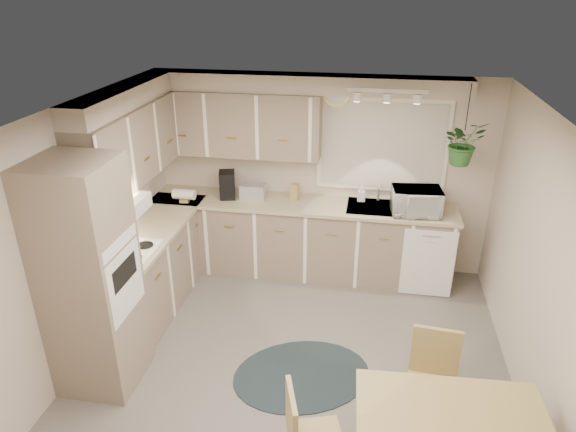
# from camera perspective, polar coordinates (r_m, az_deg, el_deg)

# --- Properties ---
(floor) EXTENTS (4.20, 4.20, 0.00)m
(floor) POSITION_cam_1_polar(r_m,az_deg,el_deg) (5.04, 0.53, -16.69)
(floor) COLOR #645D58
(floor) RESTS_ON ground
(ceiling) EXTENTS (4.20, 4.20, 0.00)m
(ceiling) POSITION_cam_1_polar(r_m,az_deg,el_deg) (3.89, 0.67, 10.81)
(ceiling) COLOR silver
(ceiling) RESTS_ON wall_back
(wall_back) EXTENTS (4.00, 0.04, 2.40)m
(wall_back) POSITION_cam_1_polar(r_m,az_deg,el_deg) (6.24, 3.69, 4.69)
(wall_back) COLOR beige
(wall_back) RESTS_ON floor
(wall_left) EXTENTS (0.04, 4.20, 2.40)m
(wall_left) POSITION_cam_1_polar(r_m,az_deg,el_deg) (5.02, -22.57, -2.48)
(wall_left) COLOR beige
(wall_left) RESTS_ON floor
(wall_right) EXTENTS (0.04, 4.20, 2.40)m
(wall_right) POSITION_cam_1_polar(r_m,az_deg,el_deg) (4.52, 26.63, -6.36)
(wall_right) COLOR beige
(wall_right) RESTS_ON floor
(base_cab_left) EXTENTS (0.60, 1.85, 0.90)m
(base_cab_left) POSITION_cam_1_polar(r_m,az_deg,el_deg) (5.90, -14.62, -5.42)
(base_cab_left) COLOR gray
(base_cab_left) RESTS_ON floor
(base_cab_back) EXTENTS (3.60, 0.60, 0.90)m
(base_cab_back) POSITION_cam_1_polar(r_m,az_deg,el_deg) (6.29, 1.39, -2.56)
(base_cab_back) COLOR gray
(base_cab_back) RESTS_ON floor
(counter_left) EXTENTS (0.64, 1.89, 0.04)m
(counter_left) POSITION_cam_1_polar(r_m,az_deg,el_deg) (5.68, -15.03, -1.32)
(counter_left) COLOR #C7B791
(counter_left) RESTS_ON base_cab_left
(counter_back) EXTENTS (3.64, 0.64, 0.04)m
(counter_back) POSITION_cam_1_polar(r_m,az_deg,el_deg) (6.08, 1.42, 1.33)
(counter_back) COLOR #C7B791
(counter_back) RESTS_ON base_cab_back
(oven_stack) EXTENTS (0.65, 0.65, 2.10)m
(oven_stack) POSITION_cam_1_polar(r_m,az_deg,el_deg) (4.65, -21.17, -6.56)
(oven_stack) COLOR gray
(oven_stack) RESTS_ON floor
(wall_oven_face) EXTENTS (0.02, 0.56, 0.58)m
(wall_oven_face) POSITION_cam_1_polar(r_m,az_deg,el_deg) (4.51, -17.62, -7.06)
(wall_oven_face) COLOR white
(wall_oven_face) RESTS_ON oven_stack
(upper_cab_left) EXTENTS (0.35, 2.00, 0.75)m
(upper_cab_left) POSITION_cam_1_polar(r_m,az_deg,el_deg) (5.53, -16.83, 7.82)
(upper_cab_left) COLOR gray
(upper_cab_left) RESTS_ON wall_left
(upper_cab_back) EXTENTS (2.00, 0.35, 0.75)m
(upper_cab_back) POSITION_cam_1_polar(r_m,az_deg,el_deg) (6.07, -5.91, 10.21)
(upper_cab_back) COLOR gray
(upper_cab_back) RESTS_ON wall_back
(soffit_left) EXTENTS (0.30, 2.00, 0.20)m
(soffit_left) POSITION_cam_1_polar(r_m,az_deg,el_deg) (5.43, -17.70, 12.61)
(soffit_left) COLOR beige
(soffit_left) RESTS_ON wall_left
(soffit_back) EXTENTS (3.60, 0.30, 0.20)m
(soffit_back) POSITION_cam_1_polar(r_m,az_deg,el_deg) (5.83, 1.80, 14.51)
(soffit_back) COLOR beige
(soffit_back) RESTS_ON wall_back
(cooktop) EXTENTS (0.52, 0.58, 0.02)m
(cooktop) POSITION_cam_1_polar(r_m,az_deg,el_deg) (5.21, -17.46, -3.82)
(cooktop) COLOR white
(cooktop) RESTS_ON counter_left
(range_hood) EXTENTS (0.40, 0.60, 0.14)m
(range_hood) POSITION_cam_1_polar(r_m,az_deg,el_deg) (5.03, -18.32, 0.77)
(range_hood) COLOR white
(range_hood) RESTS_ON upper_cab_left
(window_blinds) EXTENTS (1.40, 0.02, 1.00)m
(window_blinds) POSITION_cam_1_polar(r_m,az_deg,el_deg) (6.06, 10.41, 7.69)
(window_blinds) COLOR beige
(window_blinds) RESTS_ON wall_back
(window_frame) EXTENTS (1.50, 0.02, 1.10)m
(window_frame) POSITION_cam_1_polar(r_m,az_deg,el_deg) (6.07, 10.41, 7.72)
(window_frame) COLOR white
(window_frame) RESTS_ON wall_back
(sink) EXTENTS (0.70, 0.48, 0.10)m
(sink) POSITION_cam_1_polar(r_m,az_deg,el_deg) (6.05, 9.90, 0.60)
(sink) COLOR #B2B5BB
(sink) RESTS_ON counter_back
(dishwasher_front) EXTENTS (0.58, 0.02, 0.83)m
(dishwasher_front) POSITION_cam_1_polar(r_m,az_deg,el_deg) (6.02, 15.26, -5.13)
(dishwasher_front) COLOR white
(dishwasher_front) RESTS_ON base_cab_back
(track_light_bar) EXTENTS (0.80, 0.04, 0.04)m
(track_light_bar) POSITION_cam_1_polar(r_m,az_deg,el_deg) (5.38, 10.99, 13.53)
(track_light_bar) COLOR white
(track_light_bar) RESTS_ON ceiling
(wall_clock) EXTENTS (0.30, 0.03, 0.30)m
(wall_clock) POSITION_cam_1_polar(r_m,az_deg,el_deg) (5.93, 5.40, 13.41)
(wall_clock) COLOR #ECC453
(wall_clock) RESTS_ON wall_back
(chair_back) EXTENTS (0.44, 0.44, 0.86)m
(chair_back) POSITION_cam_1_polar(r_m,az_deg,el_deg) (4.40, 15.73, -17.84)
(chair_back) COLOR tan
(chair_back) RESTS_ON floor
(braided_rug) EXTENTS (1.55, 1.38, 0.01)m
(braided_rug) POSITION_cam_1_polar(r_m,az_deg,el_deg) (4.98, 1.52, -17.24)
(braided_rug) COLOR black
(braided_rug) RESTS_ON floor
(microwave) EXTENTS (0.57, 0.35, 0.36)m
(microwave) POSITION_cam_1_polar(r_m,az_deg,el_deg) (5.89, 14.08, 1.89)
(microwave) COLOR white
(microwave) RESTS_ON counter_back
(soap_bottle) EXTENTS (0.10, 0.20, 0.09)m
(soap_bottle) POSITION_cam_1_polar(r_m,az_deg,el_deg) (6.15, 8.13, 2.03)
(soap_bottle) COLOR white
(soap_bottle) RESTS_ON counter_back
(hanging_plant) EXTENTS (0.58, 0.60, 0.37)m
(hanging_plant) POSITION_cam_1_polar(r_m,az_deg,el_deg) (5.74, 18.81, 7.22)
(hanging_plant) COLOR #2B5F26
(hanging_plant) RESTS_ON ceiling
(coffee_maker) EXTENTS (0.24, 0.26, 0.33)m
(coffee_maker) POSITION_cam_1_polar(r_m,az_deg,el_deg) (6.20, -6.77, 3.47)
(coffee_maker) COLOR black
(coffee_maker) RESTS_ON counter_back
(toaster) EXTENTS (0.30, 0.18, 0.18)m
(toaster) POSITION_cam_1_polar(r_m,az_deg,el_deg) (6.17, -3.95, 2.74)
(toaster) COLOR #B2B5BB
(toaster) RESTS_ON counter_back
(knife_block) EXTENTS (0.11, 0.11, 0.20)m
(knife_block) POSITION_cam_1_polar(r_m,az_deg,el_deg) (6.10, 0.74, 2.66)
(knife_block) COLOR tan
(knife_block) RESTS_ON counter_back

